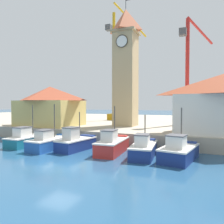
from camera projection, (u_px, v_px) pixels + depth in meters
The scene contains 12 objects.
ground_plane at pixel (60, 166), 15.44m from camera, with size 300.00×300.00×0.00m, color navy.
quay_wharf at pixel (151, 124), 41.38m from camera, with size 120.00×40.00×1.39m, color #A89E89.
fishing_boat_far_left at pixel (28, 139), 23.12m from camera, with size 2.08×5.04×4.32m.
fishing_boat_left_outer at pixel (50, 142), 21.24m from camera, with size 2.15×4.97×4.40m.
fishing_boat_left_inner at pixel (76, 142), 20.82m from camera, with size 2.38×4.43×3.64m.
fishing_boat_mid_left at pixel (112, 145), 19.47m from camera, with size 2.18×4.89×4.21m.
fishing_boat_center at pixel (144, 148), 18.20m from camera, with size 2.27×4.89×3.48m.
fishing_boat_mid_right at pixel (179, 151), 17.01m from camera, with size 2.85×4.81×4.10m.
clock_tower at pixel (126, 64), 30.10m from camera, with size 3.37×3.37×17.63m.
warehouse_left at pixel (50, 106), 30.84m from camera, with size 8.54×6.54×5.49m.
port_crane_near at pixel (188, 83), 32.27m from camera, with size 4.61×9.06×15.82m.
port_crane_far at pixel (115, 76), 41.25m from camera, with size 5.51×9.09×22.12m.
Camera 1 is at (9.45, -12.59, 4.36)m, focal length 35.00 mm.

